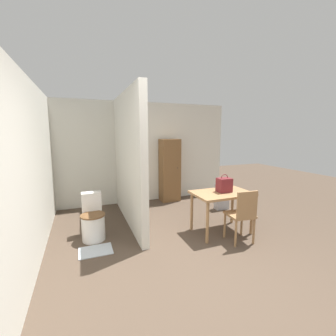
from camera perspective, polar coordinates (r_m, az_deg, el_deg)
name	(u,v)px	position (r m, az deg, el deg)	size (l,w,h in m)	color
ground_plane	(219,294)	(2.91, 12.88, -28.65)	(16.00, 16.00, 0.00)	#4C3D30
wall_back	(137,153)	(5.74, -7.77, 3.85)	(4.87, 0.12, 2.50)	silver
wall_left	(33,169)	(3.78, -31.02, -0.14)	(0.12, 4.62, 2.50)	silver
partition_wall	(128,159)	(4.40, -10.19, 2.17)	(0.12, 2.42, 2.50)	silver
dining_table	(222,197)	(4.08, 13.49, -7.30)	(1.01, 0.66, 0.73)	#997047
wooden_chair	(242,214)	(3.83, 18.30, -10.98)	(0.42, 0.42, 0.88)	#997047
toilet	(93,221)	(4.05, -18.53, -12.57)	(0.39, 0.54, 0.75)	white
handbag	(224,185)	(4.06, 14.08, -4.18)	(0.24, 0.18, 0.32)	maroon
wooden_cabinet	(170,170)	(5.78, 0.42, -0.56)	(0.48, 0.40, 1.60)	brown
bath_mat	(96,251)	(3.76, -17.88, -19.37)	(0.49, 0.36, 0.01)	#B2BCC6
space_heater	(222,196)	(5.38, 13.48, -7.04)	(0.31, 0.17, 0.59)	#9E9EA3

